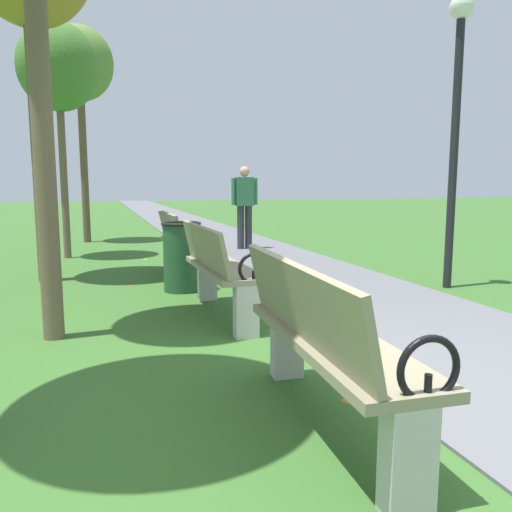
% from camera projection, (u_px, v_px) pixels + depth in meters
% --- Properties ---
extents(ground_plane, '(80.00, 80.00, 0.00)m').
position_uv_depth(ground_plane, '(397.00, 410.00, 2.89)').
color(ground_plane, '#386628').
extents(paved_walkway, '(2.26, 44.00, 0.02)m').
position_uv_depth(paved_walkway, '(170.00, 217.00, 20.24)').
color(paved_walkway, slate).
rests_on(paved_walkway, ground).
extents(park_bench_1, '(0.54, 1.62, 0.90)m').
position_uv_depth(park_bench_1, '(323.00, 339.00, 2.62)').
color(park_bench_1, gray).
rests_on(park_bench_1, ground).
extents(park_bench_2, '(0.50, 1.61, 0.90)m').
position_uv_depth(park_bench_2, '(218.00, 268.00, 4.89)').
color(park_bench_2, gray).
rests_on(park_bench_2, ground).
extents(park_bench_3, '(0.50, 1.61, 0.90)m').
position_uv_depth(park_bench_3, '(180.00, 241.00, 7.16)').
color(park_bench_3, gray).
rests_on(park_bench_3, ground).
extents(tree_4, '(1.34, 1.34, 3.99)m').
position_uv_depth(tree_4, '(58.00, 69.00, 8.51)').
color(tree_4, brown).
rests_on(tree_4, ground).
extents(tree_5, '(1.44, 1.44, 4.67)m').
position_uv_depth(tree_5, '(79.00, 66.00, 10.90)').
color(tree_5, brown).
rests_on(tree_5, ground).
extents(pedestrian_walking, '(0.53, 0.23, 1.62)m').
position_uv_depth(pedestrian_walking, '(245.00, 203.00, 9.97)').
color(pedestrian_walking, '#2D2D38').
rests_on(pedestrian_walking, paved_walkway).
extents(trash_bin, '(0.48, 0.48, 0.84)m').
position_uv_depth(trash_bin, '(182.00, 256.00, 6.11)').
color(trash_bin, '#234C2D').
rests_on(trash_bin, ground).
extents(lamp_post, '(0.28, 0.28, 3.48)m').
position_uv_depth(lamp_post, '(457.00, 98.00, 6.04)').
color(lamp_post, black).
rests_on(lamp_post, ground).
extents(scattered_leaves, '(3.90, 8.60, 0.02)m').
position_uv_depth(scattered_leaves, '(249.00, 295.00, 5.86)').
color(scattered_leaves, '#93511E').
rests_on(scattered_leaves, ground).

